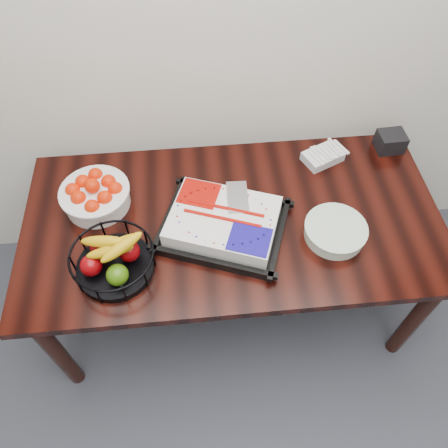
{
  "coord_description": "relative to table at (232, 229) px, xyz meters",
  "views": [
    {
      "loc": [
        -0.15,
        0.87,
        2.25
      ],
      "look_at": [
        -0.05,
        1.91,
        0.83
      ],
      "focal_mm": 35.0,
      "sensor_mm": 36.0,
      "label": 1
    }
  ],
  "objects": [
    {
      "name": "napkin_box",
      "position": [
        0.8,
        0.35,
        0.13
      ],
      "size": [
        0.13,
        0.11,
        0.09
      ],
      "primitive_type": "cube",
      "rotation": [
        0.0,
        0.0,
        0.04
      ],
      "color": "black",
      "rests_on": "table"
    },
    {
      "name": "table",
      "position": [
        0.0,
        0.0,
        0.0
      ],
      "size": [
        1.8,
        0.9,
        0.75
      ],
      "color": "black",
      "rests_on": "ground"
    },
    {
      "name": "fruit_basket",
      "position": [
        -0.49,
        -0.21,
        0.16
      ],
      "size": [
        0.32,
        0.32,
        0.17
      ],
      "color": "black",
      "rests_on": "table"
    },
    {
      "name": "tangerine_bowl",
      "position": [
        -0.58,
        0.13,
        0.17
      ],
      "size": [
        0.3,
        0.3,
        0.19
      ],
      "color": "white",
      "rests_on": "table"
    },
    {
      "name": "cake_tray",
      "position": [
        -0.05,
        -0.06,
        0.13
      ],
      "size": [
        0.6,
        0.54,
        0.1
      ],
      "color": "black",
      "rests_on": "table"
    },
    {
      "name": "plate_stack",
      "position": [
        0.41,
        -0.14,
        0.12
      ],
      "size": [
        0.26,
        0.26,
        0.06
      ],
      "color": "white",
      "rests_on": "table"
    },
    {
      "name": "fork_bag",
      "position": [
        0.46,
        0.3,
        0.11
      ],
      "size": [
        0.21,
        0.18,
        0.05
      ],
      "color": "silver",
      "rests_on": "table"
    }
  ]
}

